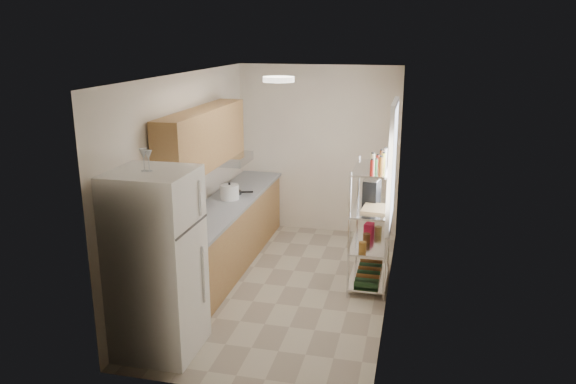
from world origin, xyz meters
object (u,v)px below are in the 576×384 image
(frying_pan_large, at_px, (233,193))
(rice_cooker, at_px, (230,192))
(espresso_machine, at_px, (372,190))
(refrigerator, at_px, (157,263))
(cutting_board, at_px, (376,209))

(frying_pan_large, bearing_deg, rice_cooker, -99.44)
(rice_cooker, relative_size, frying_pan_large, 1.02)
(rice_cooker, relative_size, espresso_machine, 0.80)
(refrigerator, bearing_deg, espresso_machine, 50.00)
(frying_pan_large, bearing_deg, espresso_machine, -27.84)
(rice_cooker, xyz_separation_m, cutting_board, (1.97, -0.37, 0.02))
(refrigerator, relative_size, espresso_machine, 5.92)
(cutting_board, bearing_deg, frying_pan_large, 162.92)
(frying_pan_large, xyz_separation_m, espresso_machine, (1.93, -0.31, 0.24))
(cutting_board, relative_size, espresso_machine, 1.30)
(rice_cooker, height_order, frying_pan_large, rice_cooker)
(frying_pan_large, relative_size, espresso_machine, 0.78)
(cutting_board, height_order, espresso_machine, espresso_machine)
(rice_cooker, xyz_separation_m, frying_pan_large, (-0.04, 0.25, -0.08))
(refrigerator, bearing_deg, rice_cooker, 91.05)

